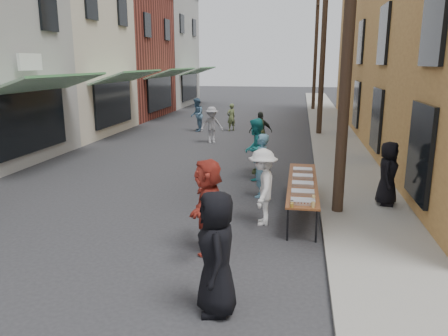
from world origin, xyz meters
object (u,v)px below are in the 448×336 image
(utility_pole_far, at_px, (316,50))
(catering_tray_sausage, at_px, (303,201))
(utility_pole_mid, at_px, (323,43))
(serving_table, at_px, (303,184))
(server, at_px, (388,173))
(guest_front_c, at_px, (255,149))
(utility_pole_near, at_px, (350,19))
(guest_front_a, at_px, (216,253))

(utility_pole_far, height_order, catering_tray_sausage, utility_pole_far)
(utility_pole_mid, height_order, serving_table, utility_pole_mid)
(server, bearing_deg, utility_pole_far, 19.35)
(catering_tray_sausage, distance_m, guest_front_c, 4.71)
(utility_pole_far, xyz_separation_m, catering_tray_sausage, (-0.85, -25.58, -3.71))
(serving_table, bearing_deg, utility_pole_near, -4.69)
(catering_tray_sausage, xyz_separation_m, server, (2.08, 2.29, 0.11))
(catering_tray_sausage, height_order, guest_front_a, guest_front_a)
(utility_pole_near, height_order, serving_table, utility_pole_near)
(server, bearing_deg, guest_front_c, 74.46)
(catering_tray_sausage, distance_m, guest_front_a, 3.31)
(catering_tray_sausage, relative_size, guest_front_c, 0.26)
(utility_pole_mid, relative_size, serving_table, 2.25)
(utility_pole_mid, xyz_separation_m, serving_table, (-0.85, -11.93, -3.79))
(utility_pole_far, bearing_deg, guest_front_c, -96.21)
(guest_front_a, bearing_deg, catering_tray_sausage, 143.17)
(guest_front_c, bearing_deg, utility_pole_far, -177.32)
(guest_front_a, xyz_separation_m, guest_front_c, (-0.21, 7.55, 0.04))
(utility_pole_near, xyz_separation_m, guest_front_a, (-2.08, -4.65, -3.57))
(catering_tray_sausage, xyz_separation_m, guest_front_a, (-1.23, -3.07, 0.14))
(utility_pole_far, distance_m, server, 23.60)
(serving_table, xyz_separation_m, catering_tray_sausage, (-0.00, -1.65, 0.08))
(utility_pole_near, bearing_deg, server, 29.93)
(serving_table, height_order, guest_front_c, guest_front_c)
(guest_front_c, bearing_deg, utility_pole_mid, 174.73)
(utility_pole_near, bearing_deg, utility_pole_mid, 90.00)
(utility_pole_far, xyz_separation_m, guest_front_c, (-2.29, -21.10, -3.54))
(utility_pole_mid, distance_m, guest_front_a, 17.15)
(utility_pole_mid, height_order, guest_front_a, utility_pole_mid)
(serving_table, relative_size, guest_front_a, 2.16)
(guest_front_c, height_order, server, guest_front_c)
(utility_pole_far, height_order, server, utility_pole_far)
(utility_pole_far, relative_size, serving_table, 2.25)
(utility_pole_far, height_order, serving_table, utility_pole_far)
(utility_pole_mid, distance_m, serving_table, 12.55)
(utility_pole_near, xyz_separation_m, utility_pole_mid, (0.00, 12.00, 0.00))
(utility_pole_mid, bearing_deg, server, -83.78)
(guest_front_c, bearing_deg, utility_pole_near, 47.24)
(guest_front_a, bearing_deg, guest_front_c, 166.68)
(utility_pole_near, xyz_separation_m, serving_table, (-0.85, 0.07, -3.79))
(utility_pole_mid, bearing_deg, utility_pole_near, -90.00)
(utility_pole_far, height_order, guest_front_a, utility_pole_far)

